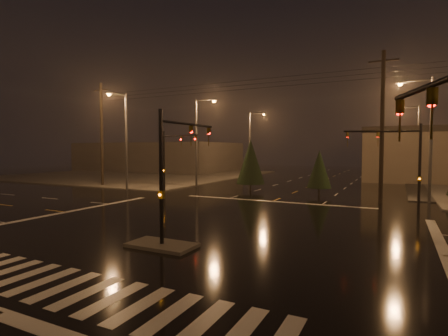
{
  "coord_description": "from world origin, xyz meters",
  "views": [
    {
      "loc": [
        9.19,
        -16.29,
        4.25
      ],
      "look_at": [
        -1.5,
        5.1,
        3.0
      ],
      "focal_mm": 28.0,
      "sensor_mm": 36.0,
      "label": 1
    }
  ],
  "objects": [
    {
      "name": "streetlight_2",
      "position": [
        -11.18,
        34.0,
        5.8
      ],
      "size": [
        2.77,
        0.32,
        10.0
      ],
      "color": "#38383A",
      "rests_on": "ground"
    },
    {
      "name": "sidewalk_nw",
      "position": [
        -30.0,
        30.0,
        0.06
      ],
      "size": [
        36.0,
        36.0,
        0.12
      ],
      "primitive_type": "cube",
      "color": "#423F3B",
      "rests_on": "ground"
    },
    {
      "name": "streetlight_3",
      "position": [
        11.18,
        16.0,
        5.8
      ],
      "size": [
        2.77,
        0.32,
        10.0
      ],
      "color": "#38383A",
      "rests_on": "ground"
    },
    {
      "name": "signal_mast_ne",
      "position": [
        9.5,
        10.14,
        3.79
      ],
      "size": [
        4.84,
        1.86,
        6.0
      ],
      "color": "black",
      "rests_on": "ground"
    },
    {
      "name": "streetlight_5",
      "position": [
        -16.0,
        11.18,
        5.8
      ],
      "size": [
        0.32,
        2.77,
        10.0
      ],
      "color": "#38383A",
      "rests_on": "ground"
    },
    {
      "name": "stop_bar_far",
      "position": [
        0.0,
        11.0,
        0.01
      ],
      "size": [
        16.0,
        0.5,
        0.01
      ],
      "primitive_type": "cube",
      "color": "beige",
      "rests_on": "ground"
    },
    {
      "name": "median_island",
      "position": [
        0.0,
        -4.0,
        0.07
      ],
      "size": [
        3.0,
        1.6,
        0.15
      ],
      "primitive_type": "cube",
      "color": "#423F3B",
      "rests_on": "ground"
    },
    {
      "name": "streetlight_4",
      "position": [
        11.18,
        36.0,
        5.8
      ],
      "size": [
        2.77,
        0.32,
        10.0
      ],
      "color": "#38383A",
      "rests_on": "ground"
    },
    {
      "name": "ground",
      "position": [
        0.0,
        0.0,
        0.0
      ],
      "size": [
        140.0,
        140.0,
        0.0
      ],
      "primitive_type": "plane",
      "color": "black",
      "rests_on": "ground"
    },
    {
      "name": "commercial_block",
      "position": [
        -35.0,
        42.0,
        2.8
      ],
      "size": [
        30.0,
        18.0,
        5.6
      ],
      "primitive_type": "cube",
      "color": "#393432",
      "rests_on": "ground"
    },
    {
      "name": "utility_pole_1",
      "position": [
        8.0,
        14.0,
        6.13
      ],
      "size": [
        2.2,
        0.32,
        12.0
      ],
      "color": "black",
      "rests_on": "ground"
    },
    {
      "name": "utility_pole_0",
      "position": [
        -22.0,
        14.0,
        6.13
      ],
      "size": [
        2.2,
        0.32,
        12.0
      ],
      "color": "black",
      "rests_on": "ground"
    },
    {
      "name": "signal_mast_median",
      "position": [
        0.0,
        -3.07,
        3.75
      ],
      "size": [
        0.25,
        4.59,
        6.0
      ],
      "color": "black",
      "rests_on": "ground"
    },
    {
      "name": "crosswalk",
      "position": [
        0.0,
        -9.0,
        0.01
      ],
      "size": [
        15.0,
        2.6,
        0.01
      ],
      "primitive_type": "cube",
      "color": "beige",
      "rests_on": "ground"
    },
    {
      "name": "conifer_4",
      "position": [
        2.63,
        16.72,
        2.45
      ],
      "size": [
        2.24,
        2.24,
        4.2
      ],
      "color": "black",
      "rests_on": "ground"
    },
    {
      "name": "streetlight_1",
      "position": [
        -11.18,
        18.0,
        5.8
      ],
      "size": [
        2.77,
        0.32,
        10.0
      ],
      "color": "#38383A",
      "rests_on": "ground"
    },
    {
      "name": "conifer_3",
      "position": [
        -4.58,
        17.49,
        3.0
      ],
      "size": [
        2.95,
        2.95,
        5.31
      ],
      "color": "black",
      "rests_on": "ground"
    },
    {
      "name": "signal_mast_nw",
      "position": [
        -9.5,
        10.14,
        3.79
      ],
      "size": [
        4.84,
        1.86,
        6.0
      ],
      "color": "black",
      "rests_on": "ground"
    }
  ]
}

